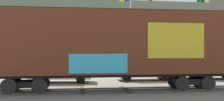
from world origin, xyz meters
The scene contains 8 objects.
ground_plane centered at (0.00, 0.00, 0.00)m, with size 260.00×260.00×0.00m, color slate.
track centered at (-2.37, 0.08, 0.04)m, with size 60.02×3.95×0.08m.
freight_car centered at (-0.09, 0.00, 2.92)m, with size 15.73×3.44×5.13m.
flagpole centered at (3.35, 10.23, 5.60)m, with size 1.01×1.33×8.69m.
hillside centered at (0.07, 61.59, 6.92)m, with size 133.76×40.05×18.75m.
parked_car_white centered at (-3.35, 4.69, 0.88)m, with size 4.90×2.48×1.73m.
parked_car_silver centered at (3.45, 5.11, 0.87)m, with size 4.81×2.11×1.69m.
parked_car_black centered at (9.71, 4.95, 0.85)m, with size 4.69×2.02×1.67m.
Camera 1 is at (-2.82, -16.18, 2.55)m, focal length 42.17 mm.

